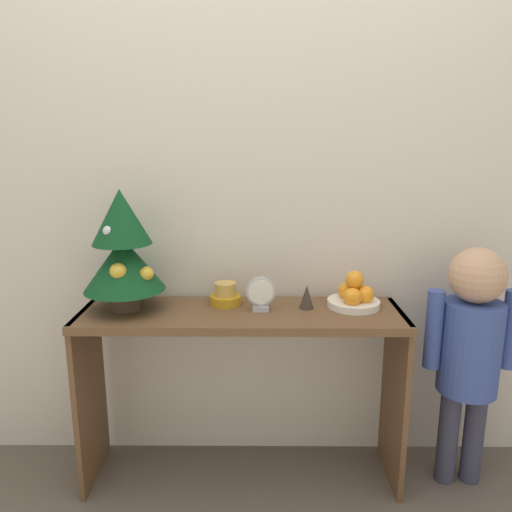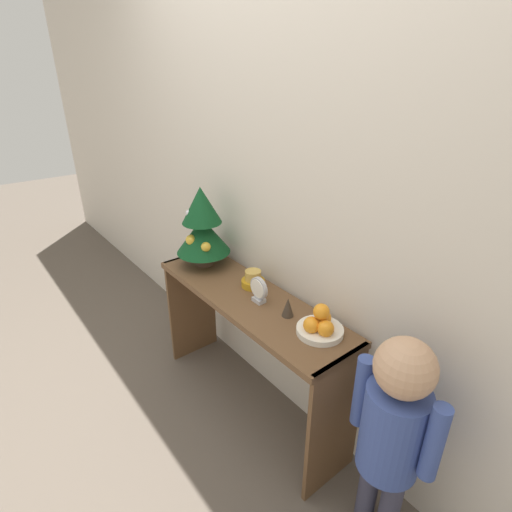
% 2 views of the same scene
% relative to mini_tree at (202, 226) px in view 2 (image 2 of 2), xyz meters
% --- Properties ---
extents(ground_plane, '(12.00, 12.00, 0.00)m').
position_rel_mini_tree_xyz_m(ground_plane, '(0.42, -0.18, -0.91)').
color(ground_plane, brown).
extents(back_wall, '(7.00, 0.05, 2.50)m').
position_rel_mini_tree_xyz_m(back_wall, '(0.42, 0.20, 0.34)').
color(back_wall, beige).
rests_on(back_wall, ground_plane).
extents(console_table, '(1.18, 0.34, 0.69)m').
position_rel_mini_tree_xyz_m(console_table, '(0.42, -0.01, -0.38)').
color(console_table, brown).
rests_on(console_table, ground_plane).
extents(mini_tree, '(0.29, 0.29, 0.44)m').
position_rel_mini_tree_xyz_m(mini_tree, '(0.00, 0.00, 0.00)').
color(mini_tree, '#4C3828').
rests_on(mini_tree, console_table).
extents(fruit_bowl, '(0.20, 0.20, 0.14)m').
position_rel_mini_tree_xyz_m(fruit_bowl, '(0.84, 0.04, -0.19)').
color(fruit_bowl, silver).
rests_on(fruit_bowl, console_table).
extents(singing_bowl, '(0.12, 0.12, 0.09)m').
position_rel_mini_tree_xyz_m(singing_bowl, '(0.36, 0.06, -0.19)').
color(singing_bowl, '#B78419').
rests_on(singing_bowl, console_table).
extents(desk_clock, '(0.11, 0.04, 0.13)m').
position_rel_mini_tree_xyz_m(desk_clock, '(0.50, -0.01, -0.17)').
color(desk_clock, '#B2B2B7').
rests_on(desk_clock, console_table).
extents(figurine, '(0.05, 0.05, 0.09)m').
position_rel_mini_tree_xyz_m(figurine, '(0.67, 0.02, -0.18)').
color(figurine, '#382D23').
rests_on(figurine, console_table).
extents(child_figure, '(0.34, 0.22, 0.93)m').
position_rel_mini_tree_xyz_m(child_figure, '(1.26, -0.03, -0.34)').
color(child_figure, '#38384C').
rests_on(child_figure, ground_plane).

